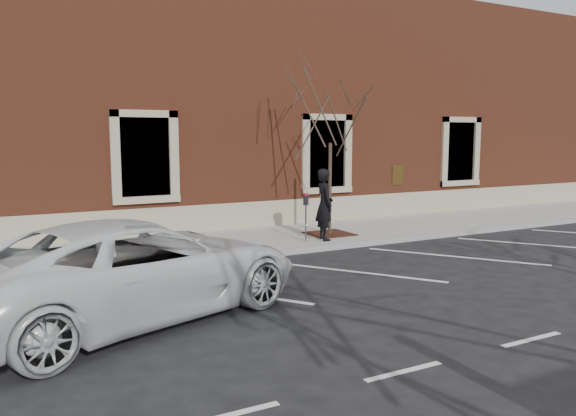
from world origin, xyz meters
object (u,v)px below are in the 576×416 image
man (325,205)px  sapling (331,117)px  white_truck (135,268)px  parking_meter (306,208)px

man → sapling: (0.61, 0.69, 2.38)m
sapling → white_truck: sapling is taller
man → parking_meter: 0.56m
man → sapling: bearing=-28.6°
man → sapling: size_ratio=0.41×
parking_meter → sapling: size_ratio=0.27×
man → sapling: sapling is taller
sapling → white_truck: (-6.60, -4.44, -2.69)m
man → white_truck: size_ratio=0.33×
parking_meter → sapling: (1.16, 0.62, 2.45)m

